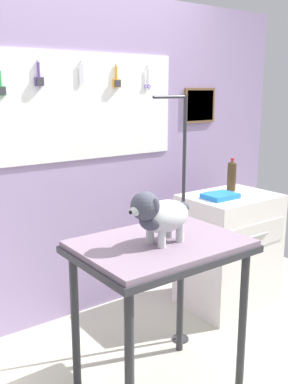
% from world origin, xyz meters
% --- Properties ---
extents(rear_wall_panel, '(4.00, 0.11, 2.30)m').
position_xyz_m(rear_wall_panel, '(0.01, 1.28, 1.16)').
color(rear_wall_panel, '#9780AB').
rests_on(rear_wall_panel, ground).
extents(grooming_table, '(0.86, 0.63, 0.89)m').
position_xyz_m(grooming_table, '(-0.07, 0.17, 0.79)').
color(grooming_table, '#2D2D33').
rests_on(grooming_table, ground).
extents(grooming_arm, '(0.29, 0.11, 1.61)m').
position_xyz_m(grooming_arm, '(0.37, 0.51, 0.75)').
color(grooming_arm, '#2D2D33').
rests_on(grooming_arm, ground).
extents(dog, '(0.39, 0.20, 0.28)m').
position_xyz_m(dog, '(-0.11, 0.14, 1.04)').
color(dog, silver).
rests_on(dog, grooming_table).
extents(cabinet_right, '(0.68, 0.54, 0.87)m').
position_xyz_m(cabinet_right, '(1.02, 0.70, 0.44)').
color(cabinet_right, white).
rests_on(cabinet_right, ground).
extents(soda_bottle, '(0.07, 0.07, 0.25)m').
position_xyz_m(soda_bottle, '(1.13, 0.80, 0.99)').
color(soda_bottle, '#412F18').
rests_on(soda_bottle, cabinet_right).
extents(supply_tray, '(0.24, 0.18, 0.04)m').
position_xyz_m(supply_tray, '(0.88, 0.67, 0.89)').
color(supply_tray, blue).
rests_on(supply_tray, cabinet_right).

